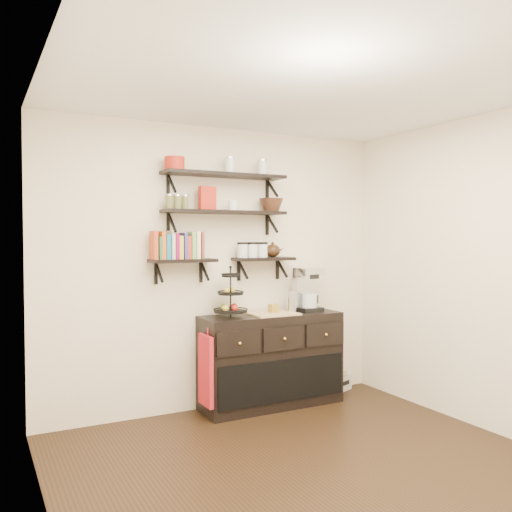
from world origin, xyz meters
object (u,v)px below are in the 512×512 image
at_px(sideboard, 271,360).
at_px(coffee_maker, 307,290).
at_px(fruit_stand, 231,300).
at_px(radio, 337,382).

distance_m(sideboard, coffee_maker, 0.78).
bearing_deg(coffee_maker, fruit_stand, 177.66).
bearing_deg(fruit_stand, coffee_maker, 1.78).
height_order(sideboard, radio, sideboard).
bearing_deg(fruit_stand, sideboard, -0.40).
relative_size(fruit_stand, coffee_maker, 1.05).
distance_m(sideboard, fruit_stand, 0.75).
relative_size(coffee_maker, radio, 1.17).
relative_size(sideboard, fruit_stand, 3.05).
distance_m(coffee_maker, radio, 1.11).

